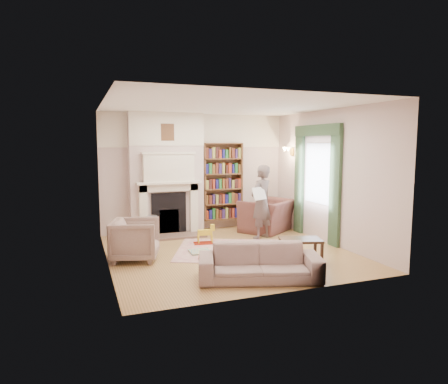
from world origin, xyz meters
name	(u,v)px	position (x,y,z in m)	size (l,w,h in m)	color
floor	(228,252)	(0.00, 0.00, 0.00)	(4.50, 4.50, 0.00)	olive
ceiling	(229,105)	(0.00, 0.00, 2.80)	(4.50, 4.50, 0.00)	white
wall_back	(195,173)	(0.00, 2.25, 1.40)	(4.50, 4.50, 0.00)	beige
wall_front	(287,194)	(0.00, -2.25, 1.40)	(4.50, 4.50, 0.00)	beige
wall_left	(105,185)	(-2.25, 0.00, 1.40)	(4.50, 4.50, 0.00)	beige
wall_right	(329,177)	(2.25, 0.00, 1.40)	(4.50, 4.50, 0.00)	beige
fireplace	(167,174)	(-0.75, 2.05, 1.39)	(1.70, 0.58, 2.80)	beige
bookcase	(222,181)	(0.65, 2.12, 1.18)	(1.00, 0.24, 1.85)	brown
window	(318,173)	(2.23, 0.40, 1.45)	(0.02, 0.90, 1.30)	silver
curtain_left	(335,188)	(2.20, -0.30, 1.20)	(0.07, 0.32, 2.40)	#29402A
curtain_right	(299,182)	(2.20, 1.10, 1.20)	(0.07, 0.32, 2.40)	#29402A
pelmet	(317,130)	(2.19, 0.40, 2.38)	(0.09, 1.70, 0.24)	#29402A
wall_sconce	(285,152)	(2.03, 1.50, 1.90)	(0.20, 0.24, 0.24)	gold
rug	(237,250)	(0.20, 0.07, 0.01)	(2.32, 1.78, 0.01)	beige
armchair_reading	(267,216)	(1.54, 1.43, 0.38)	(1.18, 1.03, 0.76)	#432724
armchair_left	(135,240)	(-1.76, 0.11, 0.37)	(0.80, 0.82, 0.75)	#ABA08D
sofa	(260,262)	(-0.11, -1.63, 0.27)	(1.86, 0.73, 0.54)	#A69989
man_reading	(261,202)	(1.09, 0.83, 0.82)	(0.60, 0.39, 1.63)	#574945
newspaper	(259,194)	(0.94, 0.63, 1.03)	(0.40, 0.02, 0.28)	silver
coffee_table	(300,251)	(0.91, -1.14, 0.23)	(0.70, 0.45, 0.45)	#311E11
paraffin_heater	(152,228)	(-1.23, 1.43, 0.28)	(0.24, 0.24, 0.55)	#B8B9C0
rocking_horse	(205,235)	(-0.24, 0.75, 0.21)	(0.47, 0.19, 0.41)	gold
board_game	(200,252)	(-0.53, 0.14, 0.03)	(0.40, 0.40, 0.03)	#EFC554
game_box_lid	(206,257)	(-0.55, -0.29, 0.04)	(0.27, 0.18, 0.04)	#B03414
comic_annuals	(245,255)	(0.20, -0.34, 0.02)	(0.65, 0.39, 0.02)	red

